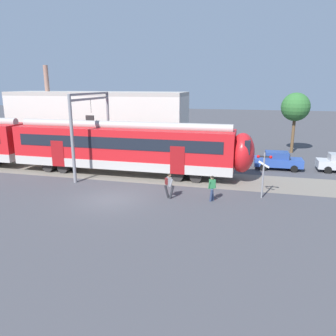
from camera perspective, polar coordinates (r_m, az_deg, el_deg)
name	(u,v)px	position (r m, az deg, el deg)	size (l,w,h in m)	color
ground_plane	(111,199)	(21.46, -9.82, -5.40)	(160.00, 160.00, 0.00)	#424247
track_bed	(9,166)	(33.00, -25.91, 0.35)	(80.00, 4.40, 0.01)	slate
commuter_train	(31,142)	(31.04, -22.82, 4.12)	(38.05, 3.07, 4.73)	#B7B2AD
pedestrian_grey	(169,184)	(21.06, 0.15, -2.73)	(0.71, 0.51, 1.67)	#28282D
pedestrian_green	(212,186)	(20.74, 7.69, -3.21)	(0.51, 0.71, 1.67)	navy
parked_car_blue	(278,160)	(29.89, 18.60, 1.26)	(4.03, 1.81, 1.54)	#284799
catenary_gantry	(92,121)	(27.61, -13.15, 8.05)	(0.24, 6.64, 6.53)	gray
crossing_signal	(264,168)	(21.70, 16.32, -0.01)	(0.96, 0.22, 3.00)	gray
background_building	(97,122)	(37.00, -12.23, 7.90)	(19.46, 5.00, 9.20)	beige
street_tree_right	(296,107)	(37.33, 21.33, 9.82)	(2.95, 2.95, 6.35)	brown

